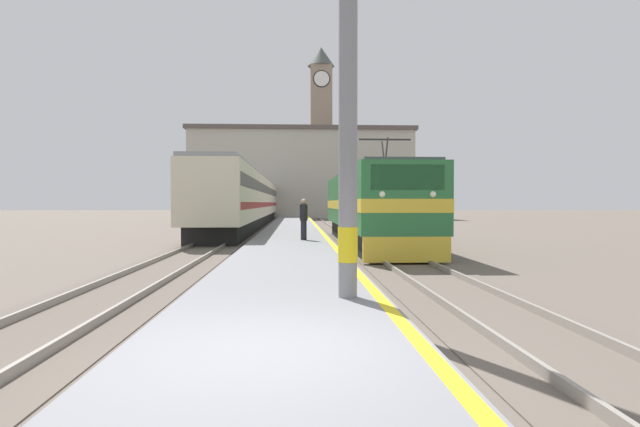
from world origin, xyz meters
name	(u,v)px	position (x,y,z in m)	size (l,w,h in m)	color
ground_plane	(293,230)	(0.00, 30.00, 0.00)	(200.00, 200.00, 0.00)	#60564C
platform	(293,232)	(0.00, 25.00, 0.17)	(3.54, 140.00, 0.35)	slate
rail_track_near	(352,234)	(3.67, 25.00, 0.03)	(2.83, 140.00, 0.16)	#60564C
rail_track_far	(232,234)	(-3.66, 25.00, 0.03)	(2.83, 140.00, 0.16)	#60564C
locomotive_train	(370,206)	(3.67, 17.81, 1.78)	(2.92, 16.15, 4.45)	black
passenger_train	(251,200)	(-3.66, 37.65, 2.22)	(2.92, 43.38, 4.15)	black
catenary_mast	(352,65)	(1.16, 2.96, 4.29)	(2.90, 0.34, 8.04)	gray
person_on_platform	(304,218)	(0.54, 16.14, 1.28)	(0.34, 0.34, 1.78)	#23232D
clock_tower	(321,127)	(3.87, 67.13, 12.94)	(3.86, 3.86, 24.53)	gray
station_building	(301,174)	(0.95, 59.96, 5.72)	(28.41, 10.38, 11.40)	#B7B2A3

